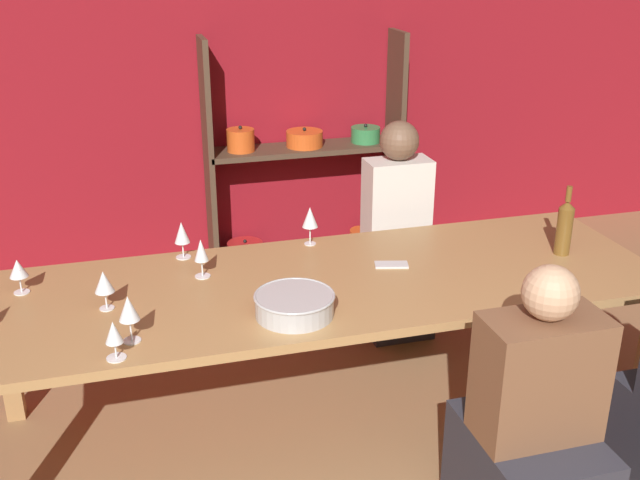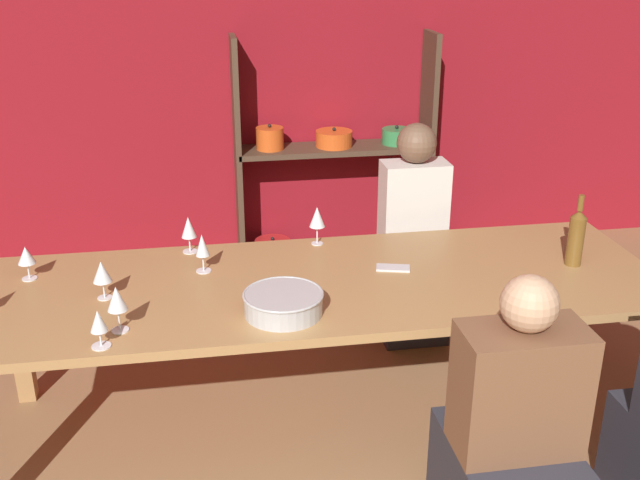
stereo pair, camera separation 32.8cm
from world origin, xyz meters
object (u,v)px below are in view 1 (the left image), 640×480
Objects in this scene: wine_bottle_green at (565,227)px; wine_glass_empty_a at (104,282)px; cell_phone at (391,265)px; wine_glass_red_b at (18,270)px; dining_table at (326,294)px; wine_glass_white_b at (310,218)px; person_far_a at (395,253)px; shelf_unit at (302,179)px; wine_glass_red_a at (129,310)px; wine_glass_white_a at (201,252)px; mixing_bowl at (294,304)px; person_near_a at (531,443)px; wine_glass_white_c at (114,334)px; wine_glass_red_c at (182,234)px.

wine_bottle_green is 2.07m from wine_glass_empty_a.
cell_phone is (-0.82, 0.09, -0.13)m from wine_bottle_green.
dining_table is at bearing -10.24° from wine_glass_red_b.
dining_table is at bearing -95.31° from wine_glass_white_b.
shelf_unit is at bearing -77.24° from person_far_a.
wine_bottle_green is at bearing -5.91° from cell_phone.
wine_bottle_green is 0.28× the size of person_far_a.
wine_glass_red_a is 0.15× the size of person_far_a.
wine_bottle_green is at bearing -6.87° from wine_glass_white_a.
person_far_a is (1.55, 0.79, -0.38)m from wine_glass_empty_a.
cell_phone is 0.13× the size of person_far_a.
mixing_bowl is 0.55m from wine_glass_white_a.
person_far_a reaches higher than person_near_a.
wine_glass_white_b reaches higher than dining_table.
wine_glass_white_b is 0.79m from person_far_a.
wine_glass_empty_a reaches higher than wine_glass_white_c.
shelf_unit reaches higher than mixing_bowl.
shelf_unit reaches higher than cell_phone.
person_far_a is at bearing 67.16° from cell_phone.
wine_glass_red_b reaches higher than wine_glass_white_c.
person_far_a is (0.63, 0.77, -0.20)m from dining_table.
wine_glass_red_c is at bearing 51.17° from wine_glass_empty_a.
cell_phone is (0.29, -0.35, -0.13)m from wine_glass_white_b.
wine_glass_empty_a is at bearing 149.47° from person_near_a.
cell_phone is (1.25, 0.09, -0.11)m from wine_glass_empty_a.
dining_table is 1.05m from person_near_a.
person_far_a is at bearing 38.14° from wine_glass_white_c.
person_near_a is at bearing 86.61° from person_far_a.
mixing_bowl is 1.39m from wine_bottle_green.
dining_table is 9.22× the size of mixing_bowl.
wine_glass_red_a reaches higher than wine_glass_white_c.
cell_phone is (0.90, -0.35, -0.11)m from wine_glass_red_c.
wine_bottle_green is 1.67m from wine_glass_white_a.
wine_glass_white_a is at bearing 173.13° from wine_bottle_green.
wine_glass_red_a is 1.05× the size of wine_glass_red_c.
shelf_unit is 8.10× the size of wine_glass_white_b.
dining_table is 16.07× the size of wine_glass_red_a.
wine_glass_empty_a is 0.14× the size of person_far_a.
wine_glass_red_b is at bearing 144.23° from wine_glass_empty_a.
wine_glass_red_c is at bearing 179.83° from wine_glass_white_b.
mixing_bowl is 0.70m from wine_glass_white_c.
person_near_a is at bearing -17.64° from wine_glass_white_c.
wine_bottle_green is 1.81× the size of wine_glass_red_a.
wine_glass_white_a is at bearing 56.67° from wine_glass_red_a.
wine_glass_red_c is 1.31m from person_far_a.
person_far_a is (1.14, 0.59, -0.38)m from wine_glass_white_a.
wine_glass_red_c is 0.93× the size of wine_glass_white_b.
cell_phone is at bearing -50.28° from wine_glass_white_b.
wine_glass_red_a reaches higher than wine_glass_empty_a.
shelf_unit is at bearing 45.22° from wine_glass_red_b.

